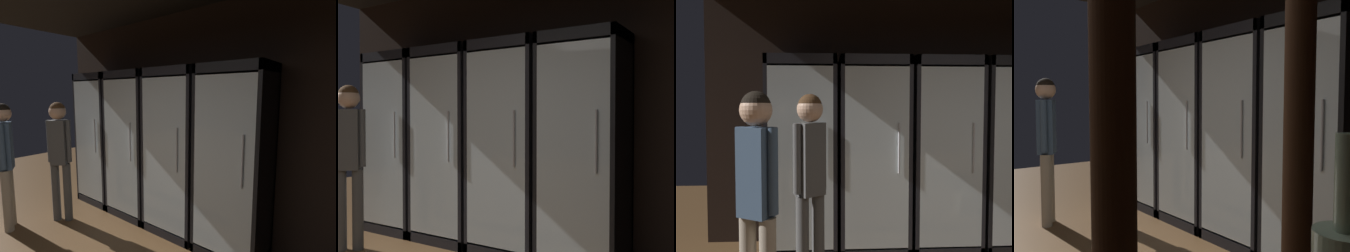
% 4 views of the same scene
% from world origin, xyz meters
% --- Properties ---
extents(wall_back, '(6.00, 0.06, 2.80)m').
position_xyz_m(wall_back, '(0.00, 3.03, 1.40)').
color(wall_back, black).
rests_on(wall_back, ground).
extents(cooler_far_left, '(0.72, 0.58, 2.05)m').
position_xyz_m(cooler_far_left, '(-1.91, 2.75, 1.01)').
color(cooler_far_left, black).
rests_on(cooler_far_left, ground).
extents(cooler_left, '(0.72, 0.58, 2.05)m').
position_xyz_m(cooler_left, '(-1.15, 2.75, 1.01)').
color(cooler_left, black).
rests_on(cooler_left, ground).
extents(cooler_center, '(0.72, 0.58, 2.05)m').
position_xyz_m(cooler_center, '(-0.40, 2.75, 1.01)').
color(cooler_center, black).
rests_on(cooler_center, ground).
extents(cooler_right, '(0.72, 0.58, 2.05)m').
position_xyz_m(cooler_right, '(0.35, 2.75, 1.01)').
color(cooler_right, black).
rests_on(cooler_right, ground).
extents(shopper_near, '(0.27, 0.25, 1.64)m').
position_xyz_m(shopper_near, '(-1.79, 1.92, 1.02)').
color(shopper_near, '#4C4C4C').
rests_on(shopper_near, ground).
extents(shopper_far, '(0.30, 0.25, 1.63)m').
position_xyz_m(shopper_far, '(-2.12, 1.37, 0.99)').
color(shopper_far, gray).
rests_on(shopper_far, ground).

